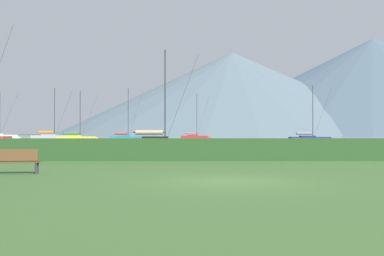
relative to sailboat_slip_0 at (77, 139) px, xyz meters
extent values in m
plane|color=#3D602D|center=(18.66, -57.71, -0.58)|extent=(1000.00, 1000.00, 0.00)
cube|color=gray|center=(18.66, 79.29, -0.58)|extent=(320.00, 246.00, 0.00)
cube|color=#284C23|center=(18.66, -46.71, 0.04)|extent=(80.00, 1.20, 1.24)
cube|color=gold|center=(-0.09, -0.01, -0.10)|extent=(6.30, 2.91, 0.95)
cone|color=gold|center=(3.34, 0.47, -0.10)|extent=(1.14, 0.95, 0.81)
cube|color=gold|center=(-0.44, -0.06, 0.25)|extent=(2.43, 1.76, 0.61)
cylinder|color=#333338|center=(0.42, 0.06, 3.81)|extent=(0.12, 0.12, 7.74)
cylinder|color=#333338|center=(-0.93, -0.13, 0.90)|extent=(2.72, 0.49, 0.10)
cylinder|color=#2D7542|center=(-0.93, -0.13, 0.90)|extent=(2.35, 0.70, 0.38)
cylinder|color=#333338|center=(1.84, 0.26, 3.62)|extent=(2.86, 0.43, 7.36)
cube|color=#9E9EA3|center=(-7.47, 11.16, -0.04)|extent=(6.90, 2.45, 1.08)
cone|color=#9E9EA3|center=(-3.55, 11.22, -0.04)|extent=(1.19, 0.93, 0.92)
cube|color=gray|center=(-7.86, 11.15, 0.35)|extent=(2.57, 1.68, 0.69)
cylinder|color=#333338|center=(-6.88, 11.17, 4.64)|extent=(0.14, 0.14, 9.26)
cylinder|color=#333338|center=(-8.43, 11.14, 1.09)|extent=(3.09, 0.16, 0.12)
cylinder|color=orange|center=(-8.43, 11.14, 1.09)|extent=(2.63, 0.47, 0.43)
cylinder|color=#333338|center=(-5.27, 11.19, 4.41)|extent=(3.26, 0.08, 8.81)
cube|color=red|center=(19.17, 25.37, -0.12)|extent=(5.98, 2.67, 0.91)
cone|color=red|center=(22.45, 24.97, -0.12)|extent=(1.08, 0.89, 0.77)
cube|color=#A52020|center=(18.84, 25.41, 0.21)|extent=(2.30, 1.64, 0.58)
cylinder|color=#333338|center=(19.66, 25.31, 4.70)|extent=(0.12, 0.12, 9.55)
cylinder|color=#333338|center=(18.37, 25.47, 0.83)|extent=(2.59, 0.41, 0.10)
cylinder|color=gray|center=(18.37, 25.47, 0.83)|extent=(2.24, 0.63, 0.36)
cylinder|color=#333338|center=(21.02, 25.15, 4.46)|extent=(2.73, 0.36, 9.08)
cube|color=black|center=(14.85, -30.42, -0.06)|extent=(6.73, 2.83, 1.03)
cone|color=black|center=(18.58, -30.08, -0.06)|extent=(1.20, 0.97, 0.88)
cube|color=black|center=(14.47, -30.45, 0.31)|extent=(2.57, 1.79, 0.66)
cylinder|color=#333338|center=(15.41, -30.36, 4.33)|extent=(0.13, 0.13, 8.69)
cylinder|color=#333338|center=(13.94, -30.50, 1.01)|extent=(2.95, 0.38, 0.11)
cylinder|color=tan|center=(13.94, -30.50, 1.01)|extent=(2.53, 0.64, 0.41)
cylinder|color=#333338|center=(16.94, -30.23, 4.11)|extent=(3.10, 0.31, 8.27)
cone|color=white|center=(-15.39, 16.12, 0.01)|extent=(1.33, 1.05, 1.00)
cylinder|color=#333338|center=(-19.03, 16.27, 4.58)|extent=(0.15, 0.15, 9.03)
cylinder|color=#333338|center=(-17.26, 16.20, 4.36)|extent=(3.57, 0.18, 8.59)
cube|color=#19707A|center=(6.32, 9.96, -0.13)|extent=(5.87, 2.58, 0.89)
cone|color=#19707A|center=(9.55, 10.32, -0.13)|extent=(1.05, 0.86, 0.76)
cube|color=#16646E|center=(5.99, 9.92, 0.20)|extent=(2.25, 1.59, 0.57)
cylinder|color=#333338|center=(6.80, 10.01, 4.48)|extent=(0.11, 0.11, 9.13)
cylinder|color=#333338|center=(5.53, 9.87, 0.81)|extent=(2.56, 0.38, 0.10)
cylinder|color=red|center=(5.53, 9.87, 0.81)|extent=(2.20, 0.60, 0.36)
cylinder|color=#333338|center=(8.13, 10.16, 4.25)|extent=(2.69, 0.33, 8.68)
cube|color=navy|center=(36.01, -4.23, -0.11)|extent=(6.04, 2.27, 0.94)
cone|color=navy|center=(39.42, -4.10, -0.11)|extent=(1.05, 0.84, 0.80)
cube|color=#1B2449|center=(35.67, -4.24, 0.23)|extent=(2.27, 1.52, 0.60)
cylinder|color=#333338|center=(36.52, -4.21, 4.04)|extent=(0.12, 0.12, 8.20)
cylinder|color=#333338|center=(35.18, -4.26, 0.87)|extent=(2.69, 0.21, 0.10)
cylinder|color=gray|center=(35.18, -4.26, 0.87)|extent=(2.30, 0.46, 0.38)
cylinder|color=#333338|center=(37.93, -4.16, 3.83)|extent=(2.84, 0.13, 7.80)
cone|color=red|center=(1.47, -30.26, 0.04)|extent=(1.43, 1.17, 1.05)
cube|color=brown|center=(10.93, -54.94, -0.13)|extent=(1.69, 0.61, 0.06)
cube|color=brown|center=(10.94, -55.12, 0.14)|extent=(1.66, 0.29, 0.45)
cylinder|color=#333338|center=(11.65, -54.70, -0.36)|extent=(0.08, 0.08, 0.45)
cylinder|color=#333338|center=(11.69, -55.03, -0.36)|extent=(0.08, 0.08, 0.45)
cone|color=#4C6070|center=(150.26, 247.30, 33.70)|extent=(277.46, 277.46, 68.57)
cone|color=slate|center=(48.95, 237.30, 27.84)|extent=(237.72, 237.72, 56.83)
camera|label=1|loc=(17.37, -72.14, 0.98)|focal=42.25mm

